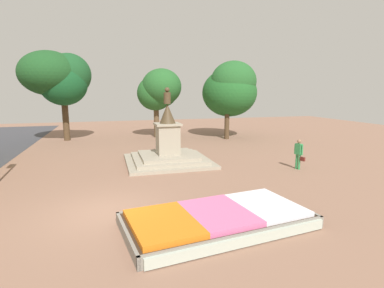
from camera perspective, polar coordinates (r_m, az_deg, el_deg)
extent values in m
plane|color=#8C6651|center=(11.74, -16.10, -12.35)|extent=(70.87, 70.87, 0.00)
cube|color=#38281C|center=(10.26, 4.96, -14.31)|extent=(6.26, 3.62, 0.34)
cube|color=gray|center=(9.11, 9.58, -17.56)|extent=(6.09, 0.92, 0.38)
cube|color=gray|center=(11.46, 1.39, -11.48)|extent=(6.09, 0.92, 0.38)
cube|color=gray|center=(9.33, -12.35, -16.97)|extent=(0.51, 3.03, 0.38)
cube|color=gray|center=(11.88, 18.12, -11.19)|extent=(0.51, 3.03, 0.38)
cube|color=orange|center=(9.46, -5.61, -14.77)|extent=(2.25, 2.88, 0.17)
cube|color=#D86699|center=(10.15, 4.98, -13.00)|extent=(2.25, 2.88, 0.17)
cube|color=white|center=(11.13, 13.83, -11.18)|extent=(2.25, 2.88, 0.15)
cube|color=#B2BCAD|center=(9.08, 9.76, -17.70)|extent=(5.80, 0.98, 0.31)
cube|color=gray|center=(18.78, -4.58, -3.25)|extent=(5.12, 5.12, 0.18)
cube|color=#9F9580|center=(18.74, -4.58, -2.71)|extent=(4.26, 4.26, 0.18)
cube|color=#9F9480|center=(18.70, -4.59, -2.16)|extent=(3.39, 3.39, 0.18)
cube|color=#9E937F|center=(18.52, -4.63, 0.83)|extent=(1.31, 1.31, 1.79)
cube|color=#9E937F|center=(18.39, -4.68, 3.77)|extent=(1.55, 1.55, 0.12)
cone|color=#473823|center=(18.33, -4.70, 5.79)|extent=(0.98, 0.98, 1.18)
cylinder|color=#473823|center=(18.29, -4.75, 8.71)|extent=(0.42, 0.42, 0.69)
sphere|color=#473823|center=(18.28, -4.77, 10.26)|extent=(0.30, 0.30, 0.30)
cylinder|color=#473823|center=(18.55, -4.72, 9.15)|extent=(0.20, 0.48, 0.57)
cylinder|color=#338C4C|center=(18.17, 19.29, -3.15)|extent=(0.13, 0.13, 0.86)
cylinder|color=#338C4C|center=(18.06, 19.74, -3.25)|extent=(0.13, 0.13, 0.86)
cube|color=#338C4C|center=(17.97, 19.65, -0.91)|extent=(0.32, 0.43, 0.61)
cylinder|color=#338C4C|center=(18.12, 19.05, -0.89)|extent=(0.09, 0.09, 0.58)
cylinder|color=#338C4C|center=(17.83, 20.25, -1.13)|extent=(0.09, 0.09, 0.58)
sphere|color=#8C664C|center=(17.89, 19.73, 0.50)|extent=(0.22, 0.22, 0.22)
cube|color=#591E19|center=(17.89, 20.30, -2.70)|extent=(0.19, 0.30, 0.22)
cylinder|color=brown|center=(29.10, -6.77, 4.04)|extent=(0.49, 0.49, 2.80)
ellipsoid|color=#245E25|center=(29.50, -5.97, 9.88)|extent=(3.28, 2.91, 3.02)
ellipsoid|color=#255B27|center=(28.62, -5.82, 10.78)|extent=(3.70, 3.95, 3.37)
ellipsoid|color=#265D27|center=(28.87, -7.02, 9.59)|extent=(3.40, 3.27, 3.26)
cylinder|color=#4C3823|center=(28.02, 6.65, 3.54)|extent=(0.44, 0.44, 2.54)
ellipsoid|color=#205827|center=(28.97, 7.23, 10.03)|extent=(4.13, 4.42, 3.93)
ellipsoid|color=#215B25|center=(28.95, 7.12, 9.67)|extent=(5.09, 5.45, 4.48)
ellipsoid|color=#245C28|center=(28.33, 7.93, 11.73)|extent=(4.27, 3.67, 3.71)
cylinder|color=#4C3823|center=(29.28, -22.89, 3.94)|extent=(0.54, 0.54, 3.40)
ellipsoid|color=#1A4A23|center=(28.41, -22.39, 12.11)|extent=(3.68, 3.57, 3.61)
ellipsoid|color=#1C4920|center=(28.49, -25.56, 12.06)|extent=(4.88, 5.22, 3.73)
ellipsoid|color=#164B24|center=(28.17, -23.33, 10.64)|extent=(4.00, 3.80, 3.82)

